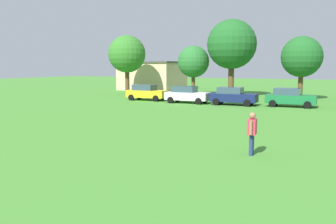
{
  "coord_description": "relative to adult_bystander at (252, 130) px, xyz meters",
  "views": [
    {
      "loc": [
        8.69,
        1.03,
        3.62
      ],
      "look_at": [
        3.59,
        12.16,
        2.08
      ],
      "focal_mm": 38.9,
      "sensor_mm": 36.0,
      "label": 1
    }
  ],
  "objects": [
    {
      "name": "tree_right",
      "position": [
        -8.45,
        28.51,
        5.16
      ],
      "size": [
        5.9,
        5.9,
        9.2
      ],
      "color": "brown",
      "rests_on": "ground"
    },
    {
      "name": "adult_bystander",
      "position": [
        0.0,
        0.0,
        0.0
      ],
      "size": [
        0.37,
        0.84,
        1.77
      ],
      "rotation": [
        0.0,
        0.0,
        1.64
      ],
      "color": "navy",
      "rests_on": "ground"
    },
    {
      "name": "tree_far_right",
      "position": [
        -0.4,
        27.17,
        3.56
      ],
      "size": [
        4.39,
        4.39,
        6.84
      ],
      "color": "brown",
      "rests_on": "ground"
    },
    {
      "name": "ground_plane",
      "position": [
        -5.72,
        14.24,
        -1.05
      ],
      "size": [
        160.0,
        160.0,
        0.0
      ],
      "primitive_type": "plane",
      "color": "#42842D"
    },
    {
      "name": "parked_car_yellow_0",
      "position": [
        -15.31,
        19.68,
        -0.2
      ],
      "size": [
        4.3,
        2.02,
        1.68
      ],
      "color": "yellow",
      "rests_on": "ground"
    },
    {
      "name": "tree_far_left",
      "position": [
        -22.4,
        27.52,
        4.17
      ],
      "size": [
        4.96,
        4.96,
        7.73
      ],
      "color": "brown",
      "rests_on": "ground"
    },
    {
      "name": "parked_car_green_3",
      "position": [
        -0.61,
        19.44,
        -0.2
      ],
      "size": [
        4.3,
        2.02,
        1.68
      ],
      "color": "#196B38",
      "rests_on": "ground"
    },
    {
      "name": "parked_car_navy_2",
      "position": [
        -5.67,
        18.81,
        -0.2
      ],
      "size": [
        4.3,
        2.02,
        1.68
      ],
      "color": "#141E4C",
      "rests_on": "ground"
    },
    {
      "name": "house_left",
      "position": [
        -23.07,
        36.45,
        1.13
      ],
      "size": [
        8.77,
        8.45,
        4.35
      ],
      "color": "beige",
      "rests_on": "ground"
    },
    {
      "name": "tree_left",
      "position": [
        -13.33,
        28.57,
        3.13
      ],
      "size": [
        3.97,
        3.97,
        6.19
      ],
      "color": "brown",
      "rests_on": "ground"
    },
    {
      "name": "parked_car_white_1",
      "position": [
        -10.29,
        18.73,
        -0.2
      ],
      "size": [
        4.3,
        2.02,
        1.68
      ],
      "color": "white",
      "rests_on": "ground"
    }
  ]
}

